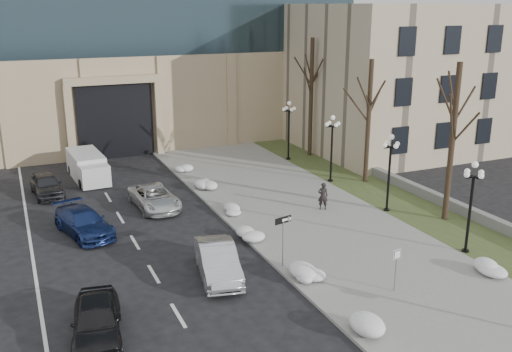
# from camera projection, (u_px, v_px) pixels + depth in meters

# --- Properties ---
(sidewalk) EXTENTS (9.00, 40.00, 0.12)m
(sidewalk) POSITION_uv_depth(u_px,v_px,m) (304.00, 214.00, 33.57)
(sidewalk) COLOR gray
(sidewalk) RESTS_ON ground
(curb) EXTENTS (0.30, 40.00, 0.14)m
(curb) POSITION_uv_depth(u_px,v_px,m) (233.00, 226.00, 31.83)
(curb) COLOR gray
(curb) RESTS_ON ground
(grass_strip) EXTENTS (4.00, 40.00, 0.10)m
(grass_strip) POSITION_uv_depth(u_px,v_px,m) (394.00, 200.00, 36.08)
(grass_strip) COLOR #3A4824
(grass_strip) RESTS_ON ground
(stone_wall) EXTENTS (0.50, 30.00, 0.70)m
(stone_wall) POSITION_uv_depth(u_px,v_px,m) (401.00, 183.00, 38.52)
(stone_wall) COLOR slate
(stone_wall) RESTS_ON ground
(classical_building) EXTENTS (22.00, 18.12, 12.00)m
(classical_building) POSITION_uv_depth(u_px,v_px,m) (413.00, 74.00, 51.27)
(classical_building) COLOR tan
(classical_building) RESTS_ON ground
(car_a) EXTENTS (2.44, 4.61, 1.49)m
(car_a) POSITION_uv_depth(u_px,v_px,m) (97.00, 320.00, 20.98)
(car_a) COLOR black
(car_a) RESTS_ON ground
(car_b) EXTENTS (2.47, 4.89, 1.54)m
(car_b) POSITION_uv_depth(u_px,v_px,m) (218.00, 261.00, 25.78)
(car_b) COLOR #B2B5BA
(car_b) RESTS_ON ground
(car_c) EXTENTS (3.12, 5.14, 1.39)m
(car_c) POSITION_uv_depth(u_px,v_px,m) (84.00, 222.00, 30.60)
(car_c) COLOR navy
(car_c) RESTS_ON ground
(car_d) EXTENTS (2.55, 4.98, 1.35)m
(car_d) POSITION_uv_depth(u_px,v_px,m) (154.00, 197.00, 34.64)
(car_d) COLOR silver
(car_d) RESTS_ON ground
(car_e) EXTENTS (2.07, 4.38, 1.45)m
(car_e) POSITION_uv_depth(u_px,v_px,m) (47.00, 185.00, 36.90)
(car_e) COLOR #2C2D31
(car_e) RESTS_ON ground
(pedestrian) EXTENTS (0.72, 0.60, 1.67)m
(pedestrian) POSITION_uv_depth(u_px,v_px,m) (323.00, 196.00, 34.00)
(pedestrian) COLOR black
(pedestrian) RESTS_ON sidewalk
(box_truck) EXTENTS (2.34, 5.84, 1.82)m
(box_truck) POSITION_uv_depth(u_px,v_px,m) (88.00, 167.00, 40.38)
(box_truck) COLOR silver
(box_truck) RESTS_ON ground
(one_way_sign) EXTENTS (0.97, 0.33, 2.58)m
(one_way_sign) POSITION_uv_depth(u_px,v_px,m) (286.00, 225.00, 26.28)
(one_way_sign) COLOR slate
(one_way_sign) RESTS_ON ground
(keep_sign) EXTENTS (0.43, 0.11, 2.03)m
(keep_sign) POSITION_uv_depth(u_px,v_px,m) (396.00, 261.00, 24.06)
(keep_sign) COLOR slate
(keep_sign) RESTS_ON ground
(snow_clump_b) EXTENTS (1.10, 1.60, 0.36)m
(snow_clump_b) POSITION_uv_depth(u_px,v_px,m) (355.00, 324.00, 21.53)
(snow_clump_b) COLOR white
(snow_clump_b) RESTS_ON sidewalk
(snow_clump_c) EXTENTS (1.10, 1.60, 0.36)m
(snow_clump_c) POSITION_uv_depth(u_px,v_px,m) (308.00, 275.00, 25.50)
(snow_clump_c) COLOR white
(snow_clump_c) RESTS_ON sidewalk
(snow_clump_d) EXTENTS (1.10, 1.60, 0.36)m
(snow_clump_d) POSITION_uv_depth(u_px,v_px,m) (254.00, 236.00, 29.81)
(snow_clump_d) COLOR white
(snow_clump_d) RESTS_ON sidewalk
(snow_clump_e) EXTENTS (1.10, 1.60, 0.36)m
(snow_clump_e) POSITION_uv_depth(u_px,v_px,m) (230.00, 211.00, 33.37)
(snow_clump_e) COLOR white
(snow_clump_e) RESTS_ON sidewalk
(snow_clump_f) EXTENTS (1.10, 1.60, 0.36)m
(snow_clump_f) POSITION_uv_depth(u_px,v_px,m) (203.00, 186.00, 38.08)
(snow_clump_f) COLOR white
(snow_clump_f) RESTS_ON sidewalk
(snow_clump_g) EXTENTS (1.10, 1.60, 0.36)m
(snow_clump_g) POSITION_uv_depth(u_px,v_px,m) (182.00, 170.00, 41.86)
(snow_clump_g) COLOR white
(snow_clump_g) RESTS_ON sidewalk
(snow_clump_h) EXTENTS (1.10, 1.60, 0.36)m
(snow_clump_h) POSITION_uv_depth(u_px,v_px,m) (492.00, 272.00, 25.75)
(snow_clump_h) COLOR white
(snow_clump_h) RESTS_ON sidewalk
(lamppost_a) EXTENTS (1.18, 1.18, 4.76)m
(lamppost_a) POSITION_uv_depth(u_px,v_px,m) (472.00, 195.00, 27.55)
(lamppost_a) COLOR black
(lamppost_a) RESTS_ON ground
(lamppost_b) EXTENTS (1.18, 1.18, 4.76)m
(lamppost_b) POSITION_uv_depth(u_px,v_px,m) (390.00, 163.00, 33.24)
(lamppost_b) COLOR black
(lamppost_b) RESTS_ON ground
(lamppost_c) EXTENTS (1.18, 1.18, 4.76)m
(lamppost_c) POSITION_uv_depth(u_px,v_px,m) (332.00, 140.00, 38.94)
(lamppost_c) COLOR black
(lamppost_c) RESTS_ON ground
(lamppost_d) EXTENTS (1.18, 1.18, 4.76)m
(lamppost_d) POSITION_uv_depth(u_px,v_px,m) (289.00, 123.00, 44.64)
(lamppost_d) COLOR black
(lamppost_d) RESTS_ON ground
(tree_near) EXTENTS (3.20, 3.20, 9.00)m
(tree_near) POSITION_uv_depth(u_px,v_px,m) (454.00, 121.00, 31.11)
(tree_near) COLOR black
(tree_near) RESTS_ON ground
(tree_mid) EXTENTS (3.20, 3.20, 8.50)m
(tree_mid) POSITION_uv_depth(u_px,v_px,m) (369.00, 104.00, 38.22)
(tree_mid) COLOR black
(tree_mid) RESTS_ON ground
(tree_far) EXTENTS (3.20, 3.20, 9.50)m
(tree_far) POSITION_uv_depth(u_px,v_px,m) (311.00, 81.00, 45.05)
(tree_far) COLOR black
(tree_far) RESTS_ON ground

